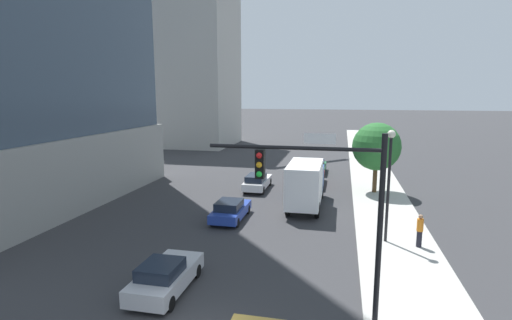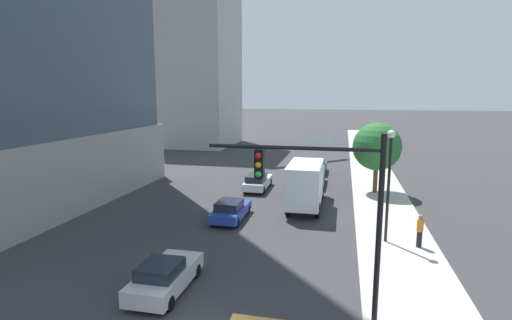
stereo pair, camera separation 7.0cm
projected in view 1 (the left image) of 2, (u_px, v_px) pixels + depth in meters
sidewalk at (381, 201)px, 30.20m from camera, size 4.28×120.00×0.15m
construction_building at (193, 45)px, 61.69m from camera, size 18.77×13.93×36.87m
traffic_light_pole at (326, 192)px, 13.79m from camera, size 6.26×0.48×6.80m
street_lamp at (389, 170)px, 21.12m from camera, size 0.44×0.44×6.21m
street_tree at (376, 147)px, 32.03m from camera, size 3.93×3.93×5.80m
car_silver at (165, 276)px, 16.39m from camera, size 1.81×4.23×1.45m
car_blue at (230, 210)px, 25.84m from camera, size 1.82×4.26×1.36m
car_red at (313, 177)px, 35.81m from camera, size 1.83×4.68×1.47m
car_white at (257, 182)px, 33.87m from camera, size 1.75×4.71×1.44m
car_green at (317, 166)px, 41.18m from camera, size 1.74×4.33×1.37m
box_truck at (306, 183)px, 28.34m from camera, size 2.28×7.32×3.45m
pedestrian_orange_shirt at (420, 230)px, 20.83m from camera, size 0.34×0.34×1.79m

